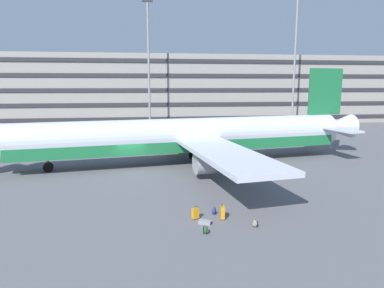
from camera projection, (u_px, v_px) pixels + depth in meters
name	position (u px, v px, depth m)	size (l,w,h in m)	color
ground_plane	(132.00, 170.00, 32.09)	(600.00, 600.00, 0.00)	#5B5B60
terminal_structure	(140.00, 89.00, 75.20)	(129.48, 19.94, 13.91)	gray
airliner	(188.00, 137.00, 34.67)	(39.63, 32.35, 9.75)	silver
light_mast_left	(149.00, 56.00, 59.05)	(1.80, 0.50, 22.48)	gray
light_mast_center_left	(295.00, 48.00, 62.13)	(1.80, 0.50, 25.77)	gray
suitcase_teal	(205.00, 222.00, 19.71)	(0.81, 0.66, 0.21)	gray
suitcase_navy	(195.00, 213.00, 20.39)	(0.47, 0.41, 0.81)	orange
suitcase_silver	(223.00, 212.00, 20.38)	(0.32, 0.50, 0.94)	orange
backpack_large	(214.00, 211.00, 21.14)	(0.24, 0.33, 0.49)	navy
backpack_small	(206.00, 230.00, 18.38)	(0.34, 0.36, 0.52)	#264C26
backpack_orange	(255.00, 224.00, 19.26)	(0.32, 0.41, 0.48)	gray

